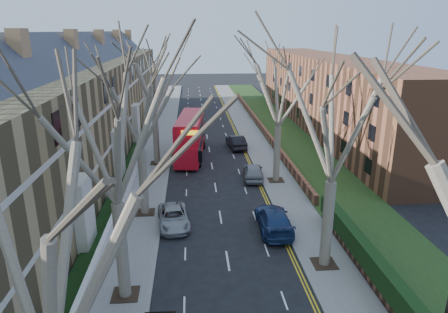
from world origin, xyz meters
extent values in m
cube|color=slate|center=(-6.00, 39.00, 0.06)|extent=(3.00, 102.00, 0.12)
cube|color=slate|center=(6.00, 39.00, 0.06)|extent=(3.00, 102.00, 0.12)
cube|color=olive|center=(-13.80, 31.00, 5.00)|extent=(9.00, 78.00, 10.00)
cube|color=#32343D|center=(-13.80, 31.00, 11.00)|extent=(4.67, 78.00, 4.67)
cube|color=beige|center=(-9.35, 31.00, 3.50)|extent=(0.12, 78.00, 0.35)
cube|color=beige|center=(-9.35, 31.00, 7.00)|extent=(0.12, 78.00, 0.35)
cube|color=brown|center=(17.50, 43.00, 5.00)|extent=(8.00, 54.00, 10.00)
cube|color=brown|center=(7.70, 43.00, 0.57)|extent=(0.35, 54.00, 0.90)
cube|color=black|center=(7.70, 2.00, 1.32)|extent=(0.70, 24.00, 1.20)
cube|color=white|center=(-7.65, 31.00, 0.62)|extent=(0.30, 78.00, 1.00)
cube|color=#1F3413|center=(10.50, 39.00, 0.15)|extent=(6.00, 102.00, 0.06)
cylinder|color=brown|center=(-5.70, 6.00, 2.75)|extent=(0.64, 0.64, 5.25)
cube|color=#2D2116|center=(-5.70, 6.00, 0.14)|extent=(1.40, 1.40, 0.05)
cylinder|color=brown|center=(-5.70, 16.00, 2.66)|extent=(0.64, 0.64, 5.07)
cube|color=#2D2116|center=(-5.70, 16.00, 0.14)|extent=(1.40, 1.40, 0.05)
cylinder|color=brown|center=(-5.70, 28.00, 2.75)|extent=(0.60, 0.60, 5.25)
cube|color=#2D2116|center=(-5.70, 28.00, 0.14)|extent=(1.40, 1.40, 0.05)
cylinder|color=brown|center=(5.70, 8.00, 2.75)|extent=(0.64, 0.64, 5.25)
cube|color=#2D2116|center=(5.70, 8.00, 0.14)|extent=(1.40, 1.40, 0.05)
cylinder|color=brown|center=(5.70, 22.00, 2.66)|extent=(0.60, 0.60, 5.07)
cube|color=#2D2116|center=(5.70, 22.00, 0.14)|extent=(1.40, 1.40, 0.05)
cube|color=red|center=(-2.16, 30.23, 1.43)|extent=(3.47, 10.95, 2.15)
cube|color=red|center=(-2.16, 30.23, 3.48)|extent=(3.42, 10.41, 1.96)
cube|color=black|center=(-2.16, 30.23, 1.87)|extent=(3.40, 10.09, 0.88)
cube|color=black|center=(-2.16, 30.23, 3.58)|extent=(3.38, 9.88, 0.88)
imported|color=#949599|center=(-3.46, 13.96, 0.64)|extent=(2.62, 4.79, 1.27)
imported|color=navy|center=(3.59, 12.73, 0.78)|extent=(2.31, 5.43, 1.56)
imported|color=gray|center=(3.70, 22.86, 0.75)|extent=(2.20, 4.58, 1.51)
imported|color=black|center=(3.24, 33.33, 0.78)|extent=(2.20, 4.91, 1.57)
camera|label=1|loc=(-1.99, -12.25, 13.44)|focal=32.00mm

